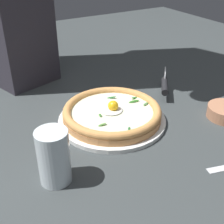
# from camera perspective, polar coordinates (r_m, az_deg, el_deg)

# --- Properties ---
(ground_plane) EXTENTS (2.40, 2.40, 0.03)m
(ground_plane) POSITION_cam_1_polar(r_m,az_deg,el_deg) (0.93, -1.78, -1.61)
(ground_plane) COLOR #373D3E
(ground_plane) RESTS_ON ground
(pizza_plate) EXTENTS (0.32, 0.32, 0.01)m
(pizza_plate) POSITION_cam_1_polar(r_m,az_deg,el_deg) (0.89, 0.00, -1.44)
(pizza_plate) COLOR white
(pizza_plate) RESTS_ON ground
(pizza) EXTENTS (0.29, 0.29, 0.05)m
(pizza) POSITION_cam_1_polar(r_m,az_deg,el_deg) (0.88, 0.00, -0.08)
(pizza) COLOR tan
(pizza) RESTS_ON pizza_plate
(pizza_cutter) EXTENTS (0.11, 0.14, 0.08)m
(pizza_cutter) POSITION_cam_1_polar(r_m,az_deg,el_deg) (1.05, 9.88, 5.30)
(pizza_cutter) COLOR silver
(pizza_cutter) RESTS_ON ground
(drinking_glass) EXTENTS (0.07, 0.07, 0.13)m
(drinking_glass) POSITION_cam_1_polar(r_m,az_deg,el_deg) (0.68, -10.84, -8.93)
(drinking_glass) COLOR silver
(drinking_glass) RESTS_ON ground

